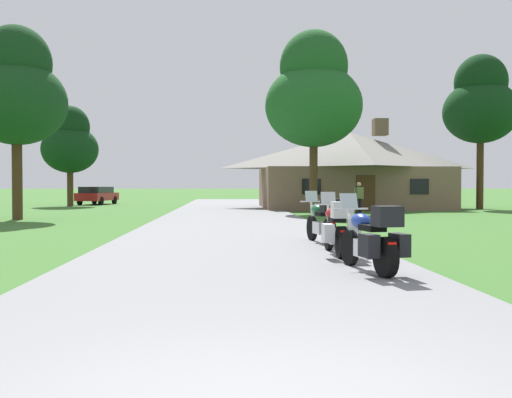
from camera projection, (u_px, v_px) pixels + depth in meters
ground_plane at (231, 223)px, 23.50m from camera, size 500.00×500.00×0.00m
asphalt_driveway at (232, 225)px, 21.50m from camera, size 6.40×80.00×0.06m
motorcycle_blue_nearest_to_camera at (373, 240)px, 9.57m from camera, size 0.96×2.07×1.30m
motorcycle_red_second_in_row at (337, 229)px, 11.96m from camera, size 0.72×2.08×1.30m
motorcycle_green_farthest_in_row at (322, 221)px, 14.45m from camera, size 0.76×2.08×1.30m
stone_lodge at (349, 169)px, 38.41m from camera, size 12.04×9.51×5.89m
bystander_olive_shirt_near_lodge at (359, 197)px, 28.34m from camera, size 0.51×0.34×1.67m
tree_left_far at (70, 143)px, 42.22m from camera, size 4.04×4.04×7.26m
tree_right_of_lodge at (481, 103)px, 37.16m from camera, size 4.70×4.70×9.83m
tree_left_near at (16, 91)px, 25.47m from camera, size 4.34×4.34×8.48m
tree_by_lodge_front at (314, 94)px, 31.37m from camera, size 5.23×5.23×9.84m
parked_red_suv_far_left at (97, 195)px, 45.98m from camera, size 2.60×4.85×1.40m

